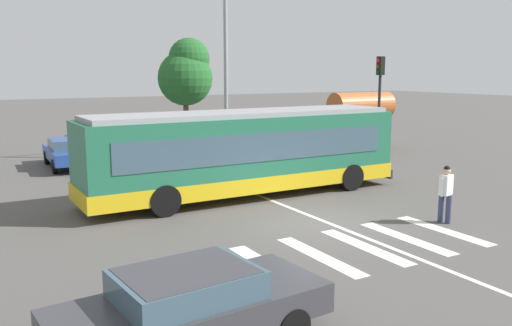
# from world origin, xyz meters

# --- Properties ---
(ground_plane) EXTENTS (160.00, 160.00, 0.00)m
(ground_plane) POSITION_xyz_m (0.00, 0.00, 0.00)
(ground_plane) COLOR #514F4C
(city_transit_bus) EXTENTS (11.82, 2.70, 3.06)m
(city_transit_bus) POSITION_xyz_m (-0.13, 4.17, 1.59)
(city_transit_bus) COLOR black
(city_transit_bus) RESTS_ON ground_plane
(pedestrian_crossing_street) EXTENTS (0.56, 0.39, 1.72)m
(pedestrian_crossing_street) POSITION_xyz_m (3.34, -1.81, 0.97)
(pedestrian_crossing_street) COLOR #333856
(pedestrian_crossing_street) RESTS_ON ground_plane
(foreground_sedan) EXTENTS (4.64, 2.20, 1.35)m
(foreground_sedan) POSITION_xyz_m (-6.07, -4.90, 0.77)
(foreground_sedan) COLOR black
(foreground_sedan) RESTS_ON ground_plane
(parked_car_blue) EXTENTS (1.99, 4.56, 1.35)m
(parked_car_blue) POSITION_xyz_m (-4.45, 13.39, 0.77)
(parked_car_blue) COLOR black
(parked_car_blue) RESTS_ON ground_plane
(parked_car_silver) EXTENTS (1.93, 4.53, 1.35)m
(parked_car_silver) POSITION_xyz_m (-1.70, 13.46, 0.77)
(parked_car_silver) COLOR black
(parked_car_silver) RESTS_ON ground_plane
(parked_car_teal) EXTENTS (1.99, 4.56, 1.35)m
(parked_car_teal) POSITION_xyz_m (0.98, 13.37, 0.77)
(parked_car_teal) COLOR black
(parked_car_teal) RESTS_ON ground_plane
(parked_car_red) EXTENTS (1.98, 4.55, 1.35)m
(parked_car_red) POSITION_xyz_m (3.83, 13.70, 0.77)
(parked_car_red) COLOR black
(parked_car_red) RESTS_ON ground_plane
(parked_car_black) EXTENTS (2.01, 4.57, 1.35)m
(parked_car_black) POSITION_xyz_m (6.55, 13.92, 0.77)
(parked_car_black) COLOR black
(parked_car_black) RESTS_ON ground_plane
(traffic_light_far_corner) EXTENTS (0.33, 0.32, 5.15)m
(traffic_light_far_corner) POSITION_xyz_m (9.40, 7.76, 3.43)
(traffic_light_far_corner) COLOR #28282B
(traffic_light_far_corner) RESTS_ON ground_plane
(bus_stop_shelter) EXTENTS (3.93, 1.54, 3.25)m
(bus_stop_shelter) POSITION_xyz_m (11.48, 11.51, 2.42)
(bus_stop_shelter) COLOR #28282B
(bus_stop_shelter) RESTS_ON ground_plane
(twin_arm_street_lamp) EXTENTS (5.15, 0.32, 9.50)m
(twin_arm_street_lamp) POSITION_xyz_m (3.00, 11.88, 5.85)
(twin_arm_street_lamp) COLOR #939399
(twin_arm_street_lamp) RESTS_ON ground_plane
(background_tree_right) EXTENTS (3.69, 3.69, 6.65)m
(background_tree_right) POSITION_xyz_m (4.97, 21.74, 4.34)
(background_tree_right) COLOR brown
(background_tree_right) RESTS_ON ground_plane
(crosswalk_painted_stripes) EXTENTS (7.65, 3.21, 0.01)m
(crosswalk_painted_stripes) POSITION_xyz_m (-0.90, -2.35, 0.00)
(crosswalk_painted_stripes) COLOR silver
(crosswalk_painted_stripes) RESTS_ON ground_plane
(lane_center_line) EXTENTS (0.16, 24.00, 0.01)m
(lane_center_line) POSITION_xyz_m (0.34, 2.00, 0.00)
(lane_center_line) COLOR silver
(lane_center_line) RESTS_ON ground_plane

